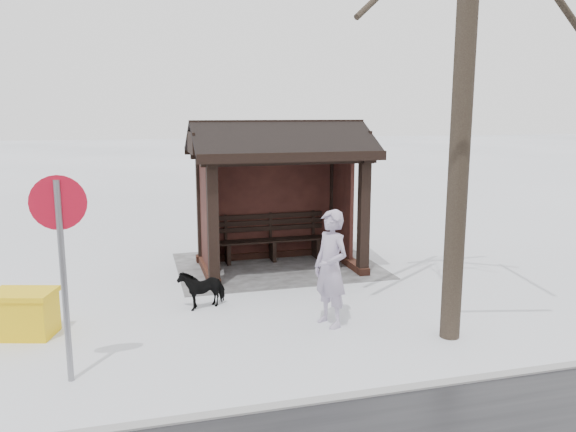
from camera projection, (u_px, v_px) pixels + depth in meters
The scene contains 8 objects.
ground at pixel (280, 268), 11.83m from camera, with size 120.00×120.00×0.00m, color white.
kerb at pixel (395, 391), 6.61m from camera, with size 120.00×0.15×0.06m, color gray.
trampled_patch at pixel (277, 265), 12.02m from camera, with size 4.20×3.20×0.02m, color gray.
bus_shelter at pixel (277, 165), 11.58m from camera, with size 3.60×2.40×3.09m.
pedestrian at pixel (331, 268), 8.53m from camera, with size 0.66×0.43×1.81m, color #A497B1.
dog at pixel (202, 288), 9.45m from camera, with size 0.35×0.77×0.65m, color black.
grit_bin at pixel (24, 313), 8.20m from camera, with size 1.02×0.83×0.68m.
road_sign at pixel (61, 237), 6.57m from camera, with size 0.65×0.10×2.53m.
Camera 1 is at (2.82, 11.08, 3.25)m, focal length 35.00 mm.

